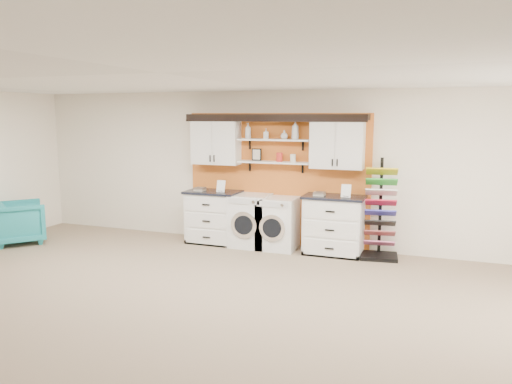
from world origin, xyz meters
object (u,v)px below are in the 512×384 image
at_px(base_cabinet_left, 214,217).
at_px(armchair, 20,222).
at_px(sample_rack, 380,227).
at_px(washer, 251,220).
at_px(dryer, 278,223).
at_px(base_cabinet_right, 334,225).

height_order(base_cabinet_left, armchair, base_cabinet_left).
distance_m(base_cabinet_left, sample_rack, 3.03).
bearing_deg(armchair, sample_rack, -127.65).
xyz_separation_m(base_cabinet_left, sample_rack, (3.03, 0.04, 0.04)).
bearing_deg(armchair, washer, -121.97).
distance_m(base_cabinet_left, dryer, 1.27).
bearing_deg(dryer, armchair, -164.47).
bearing_deg(base_cabinet_right, washer, -179.87).
relative_size(dryer, armchair, 1.08).
bearing_deg(armchair, base_cabinet_right, -126.44).
bearing_deg(armchair, dryer, -123.84).
relative_size(base_cabinet_right, dryer, 1.12).
distance_m(base_cabinet_left, base_cabinet_right, 2.26).
relative_size(dryer, sample_rack, 0.55).
bearing_deg(base_cabinet_right, sample_rack, 2.63).
bearing_deg(base_cabinet_left, dryer, -0.15).
relative_size(base_cabinet_left, washer, 1.05).
distance_m(washer, dryer, 0.53).
relative_size(base_cabinet_left, armchair, 1.16).
bearing_deg(washer, sample_rack, 0.97).
bearing_deg(washer, armchair, -162.60).
relative_size(washer, dryer, 1.03).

